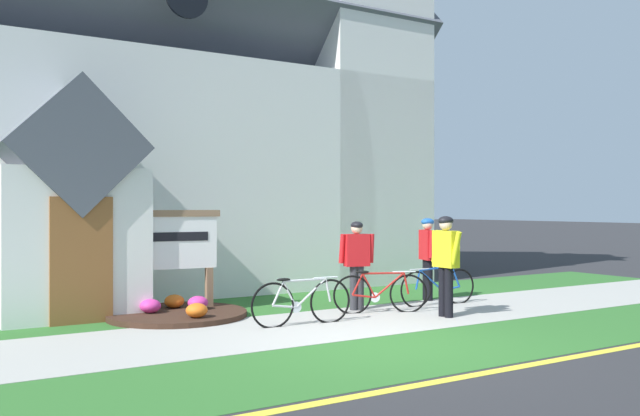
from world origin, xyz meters
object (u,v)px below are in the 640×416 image
Objects in this scene: bicycle_white at (438,286)px; cyclist_in_red_jersey at (357,258)px; roadside_conifer at (332,145)px; bicycle_blue at (380,293)px; bicycle_black at (302,302)px; church_sign at (171,245)px; cyclist_in_orange_jersey at (428,252)px; cyclist_in_yellow_jersey at (446,257)px.

cyclist_in_red_jersey reaches higher than bicycle_white.
cyclist_in_red_jersey is 10.36m from roadside_conifer.
bicycle_black is (-1.84, -0.33, 0.01)m from bicycle_blue.
church_sign is at bearing -137.92° from roadside_conifer.
bicycle_blue is 2.08m from cyclist_in_orange_jersey.
roadside_conifer reaches higher than bicycle_white.
bicycle_blue is 0.97× the size of cyclist_in_orange_jersey.
bicycle_white is 1.85m from cyclist_in_red_jersey.
bicycle_white is (4.86, -1.65, -0.88)m from church_sign.
bicycle_black is at bearing -162.75° from cyclist_in_orange_jersey.
church_sign is 5.22m from cyclist_in_orange_jersey.
bicycle_blue is 0.92× the size of bicycle_black.
cyclist_in_red_jersey is (-0.16, 0.51, 0.60)m from bicycle_blue.
church_sign is 3.41m from cyclist_in_red_jersey.
bicycle_black is at bearing -153.29° from cyclist_in_red_jersey.
cyclist_in_yellow_jersey reaches higher than bicycle_black.
bicycle_white is at bearing -112.54° from cyclist_in_orange_jersey.
cyclist_in_yellow_jersey is 1.04× the size of cyclist_in_orange_jersey.
bicycle_black is at bearing -55.94° from church_sign.
bicycle_blue is (3.30, -1.82, -0.88)m from church_sign.
church_sign is 0.29× the size of roadside_conifer.
cyclist_in_red_jersey is (3.14, -1.31, -0.28)m from church_sign.
bicycle_black is 1.07× the size of cyclist_in_red_jersey.
cyclist_in_red_jersey is (1.68, 0.84, 0.59)m from bicycle_black.
roadside_conifer is (2.94, 8.30, 3.01)m from cyclist_in_orange_jersey.
roadside_conifer is at bearing 55.03° from bicycle_black.
cyclist_in_orange_jersey is at bearing 67.46° from bicycle_white.
bicycle_white is 0.92m from cyclist_in_orange_jersey.
church_sign is 11.20m from roadside_conifer.
roadside_conifer is (6.60, 9.44, 3.62)m from bicycle_black.
cyclist_in_red_jersey reaches higher than bicycle_blue.
cyclist_in_yellow_jersey is (0.86, -1.48, 0.08)m from cyclist_in_red_jersey.
roadside_conifer reaches higher than bicycle_black.
cyclist_in_orange_jersey is at bearing 23.83° from bicycle_blue.
bicycle_white is (3.40, 0.51, -0.01)m from bicycle_black.
cyclist_in_yellow_jersey reaches higher than bicycle_white.
bicycle_white is at bearing -109.75° from roadside_conifer.
bicycle_blue is 1.87m from bicycle_black.
bicycle_white reaches higher than bicycle_black.
church_sign is at bearing 145.02° from cyclist_in_yellow_jersey.
cyclist_in_red_jersey is at bearing 26.71° from bicycle_black.
cyclist_in_yellow_jersey is at bearing -122.17° from cyclist_in_orange_jersey.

